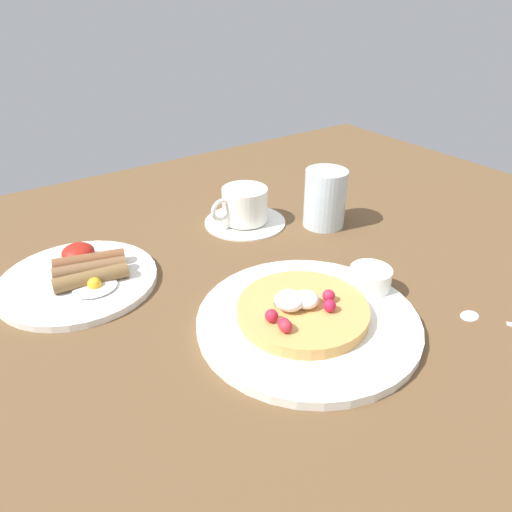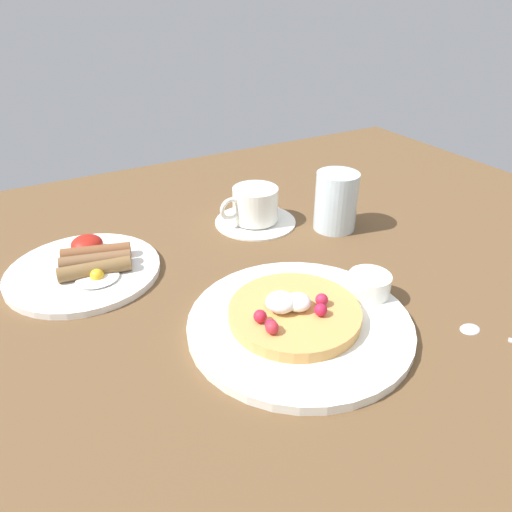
% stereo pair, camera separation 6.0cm
% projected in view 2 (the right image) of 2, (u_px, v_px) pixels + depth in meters
% --- Properties ---
extents(ground_plane, '(1.55, 1.14, 0.03)m').
position_uv_depth(ground_plane, '(235.00, 296.00, 0.70)').
color(ground_plane, brown).
extents(pancake_plate, '(0.29, 0.29, 0.01)m').
position_uv_depth(pancake_plate, '(300.00, 324.00, 0.61)').
color(pancake_plate, white).
rests_on(pancake_plate, ground_plane).
extents(pancake_with_berries, '(0.17, 0.17, 0.04)m').
position_uv_depth(pancake_with_berries, '(293.00, 312.00, 0.61)').
color(pancake_with_berries, tan).
rests_on(pancake_with_berries, pancake_plate).
extents(syrup_ramekin, '(0.06, 0.06, 0.03)m').
position_uv_depth(syrup_ramekin, '(369.00, 284.00, 0.66)').
color(syrup_ramekin, white).
rests_on(syrup_ramekin, pancake_plate).
extents(breakfast_plate, '(0.23, 0.23, 0.01)m').
position_uv_depth(breakfast_plate, '(84.00, 271.00, 0.73)').
color(breakfast_plate, white).
rests_on(breakfast_plate, ground_plane).
extents(fried_breakfast, '(0.12, 0.14, 0.03)m').
position_uv_depth(fried_breakfast, '(93.00, 258.00, 0.73)').
color(fried_breakfast, brown).
rests_on(fried_breakfast, breakfast_plate).
extents(coffee_saucer, '(0.15, 0.15, 0.01)m').
position_uv_depth(coffee_saucer, '(255.00, 221.00, 0.88)').
color(coffee_saucer, white).
rests_on(coffee_saucer, ground_plane).
extents(coffee_cup, '(0.11, 0.08, 0.06)m').
position_uv_depth(coffee_cup, '(255.00, 204.00, 0.86)').
color(coffee_cup, white).
rests_on(coffee_cup, coffee_saucer).
extents(teaspoon, '(0.09, 0.13, 0.01)m').
position_uv_depth(teaspoon, '(498.00, 336.00, 0.60)').
color(teaspoon, silver).
rests_on(teaspoon, ground_plane).
extents(water_glass, '(0.07, 0.07, 0.10)m').
position_uv_depth(water_glass, '(336.00, 201.00, 0.84)').
color(water_glass, silver).
rests_on(water_glass, ground_plane).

